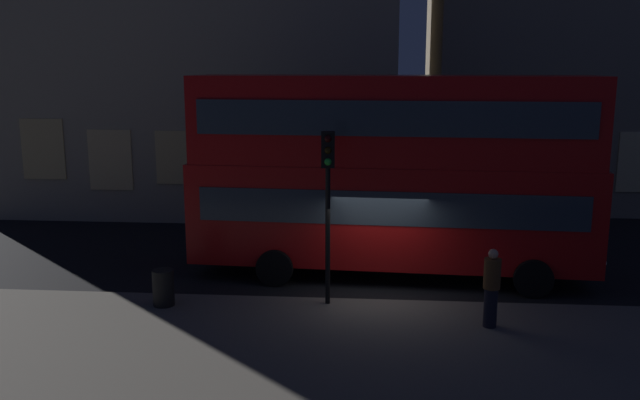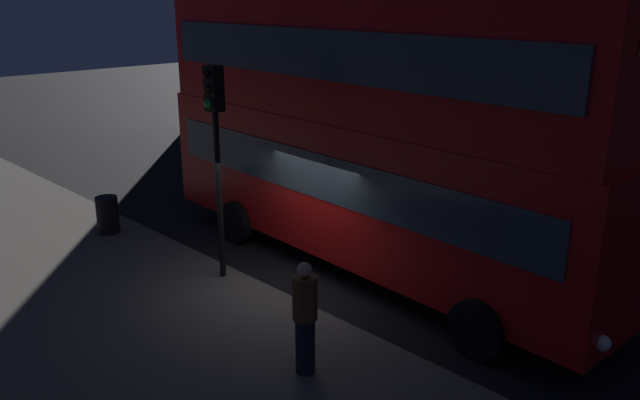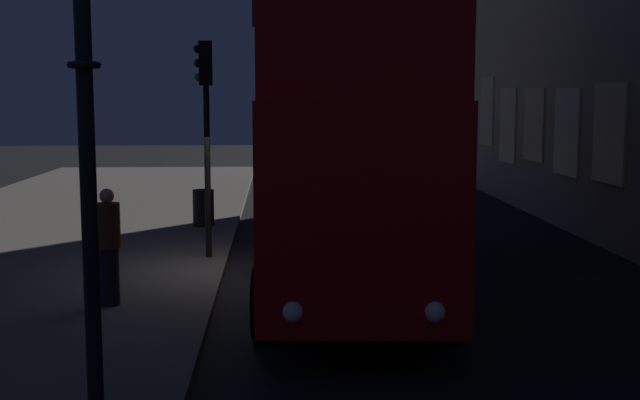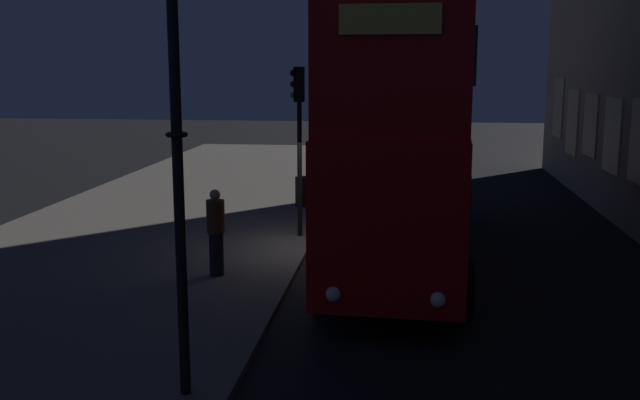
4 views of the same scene
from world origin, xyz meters
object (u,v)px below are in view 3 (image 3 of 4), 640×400
at_px(pedestrian, 108,246).
at_px(litter_bin, 203,208).
at_px(double_decker_bus, 350,107).
at_px(traffic_light_near_kerb, 205,104).

height_order(pedestrian, litter_bin, pedestrian).
relative_size(double_decker_bus, litter_bin, 12.61).
bearing_deg(double_decker_bus, pedestrian, -57.46).
xyz_separation_m(traffic_light_near_kerb, litter_bin, (-3.97, -0.43, -2.58)).
height_order(double_decker_bus, pedestrian, double_decker_bus).
bearing_deg(traffic_light_near_kerb, pedestrian, -21.17).
bearing_deg(traffic_light_near_kerb, double_decker_bus, 56.36).
bearing_deg(traffic_light_near_kerb, litter_bin, -177.24).
bearing_deg(litter_bin, double_decker_bus, 29.35).
height_order(double_decker_bus, traffic_light_near_kerb, double_decker_bus).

